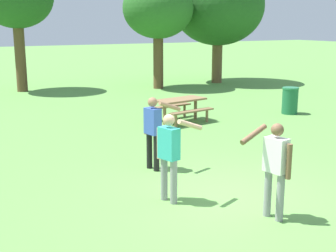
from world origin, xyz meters
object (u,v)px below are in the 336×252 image
at_px(person_thrower, 153,128).
at_px(frisbee, 270,169).
at_px(tree_far_right, 218,6).
at_px(trash_can_beside_table, 290,100).
at_px(person_catcher, 275,164).
at_px(person_bystander, 169,151).
at_px(tree_broad_center, 158,9).
at_px(picnic_table_near, 180,105).

height_order(person_thrower, frisbee, person_thrower).
height_order(frisbee, tree_far_right, tree_far_right).
height_order(person_thrower, trash_can_beside_table, person_thrower).
distance_m(person_catcher, person_bystander, 1.89).
relative_size(person_bystander, frisbee, 6.33).
bearing_deg(person_bystander, person_catcher, -52.20).
xyz_separation_m(person_thrower, tree_far_right, (9.93, 12.00, 3.11)).
height_order(person_catcher, trash_can_beside_table, person_catcher).
bearing_deg(person_catcher, trash_can_beside_table, 45.28).
height_order(person_bystander, trash_can_beside_table, person_bystander).
distance_m(trash_can_beside_table, tree_broad_center, 8.87).
distance_m(person_thrower, person_catcher, 3.37).
xyz_separation_m(person_bystander, tree_far_right, (10.52, 13.82, 3.11)).
bearing_deg(person_catcher, person_bystander, 127.80).
bearing_deg(frisbee, picnic_table_near, 81.53).
bearing_deg(frisbee, person_bystander, -169.50).
xyz_separation_m(person_catcher, frisbee, (1.70, 2.02, -0.95)).
relative_size(picnic_table_near, tree_far_right, 0.31).
bearing_deg(trash_can_beside_table, person_thrower, -154.77).
distance_m(person_thrower, picnic_table_near, 5.15).
height_order(trash_can_beside_table, tree_far_right, tree_far_right).
bearing_deg(picnic_table_near, person_catcher, -108.61).
bearing_deg(tree_far_right, person_thrower, -129.62).
bearing_deg(tree_far_right, frisbee, -119.97).
bearing_deg(person_thrower, person_bystander, -107.86).
height_order(person_catcher, picnic_table_near, person_catcher).
distance_m(person_thrower, tree_far_right, 15.88).
distance_m(picnic_table_near, tree_far_right, 11.02).
distance_m(person_bystander, trash_can_beside_table, 9.42).
relative_size(person_thrower, frisbee, 6.33).
distance_m(person_catcher, tree_far_right, 18.22).
bearing_deg(person_catcher, frisbee, 50.04).
height_order(person_thrower, picnic_table_near, person_thrower).
xyz_separation_m(person_thrower, person_catcher, (0.57, -3.32, 0.00)).
relative_size(person_catcher, picnic_table_near, 0.86).
xyz_separation_m(picnic_table_near, tree_broad_center, (3.00, 7.41, 3.30)).
xyz_separation_m(picnic_table_near, trash_can_beside_table, (4.16, -0.71, -0.08)).
relative_size(person_thrower, person_catcher, 1.00).
height_order(person_catcher, frisbee, person_catcher).
relative_size(picnic_table_near, trash_can_beside_table, 1.99).
xyz_separation_m(person_catcher, trash_can_beside_table, (6.66, 6.73, -0.48)).
relative_size(person_bystander, tree_broad_center, 0.31).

